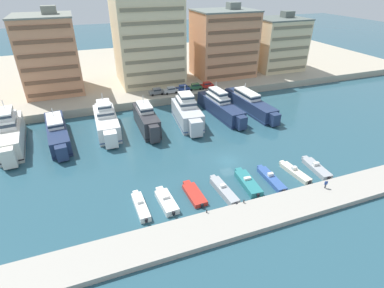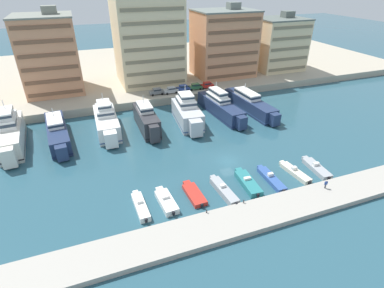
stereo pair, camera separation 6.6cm
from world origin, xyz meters
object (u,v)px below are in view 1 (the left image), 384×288
motorboat_white_left (166,201)px  yacht_silver_center (187,113)px  yacht_charcoal_center_left (147,120)px  car_silver_left (171,90)px  motorboat_teal_center (248,182)px  yacht_ivory_far_left (11,134)px  yacht_navy_left (57,132)px  motorboat_blue_center_right (271,179)px  motorboat_red_mid_left (194,194)px  motorboat_cream_mid_right (295,172)px  car_red_center (207,85)px  pedestrian_near_edge (326,183)px  motorboat_white_far_left (141,206)px  motorboat_grey_right (316,168)px  car_blue_mid_left (183,88)px  car_grey_far_left (157,91)px  yacht_navy_center_right (220,106)px  motorboat_grey_center_left (224,190)px  yacht_navy_mid_right (250,104)px  yacht_white_mid_left (106,121)px  car_green_center_left (195,86)px

motorboat_white_left → yacht_silver_center: bearing=63.8°
yacht_charcoal_center_left → car_silver_left: (10.62, 15.74, 0.63)m
motorboat_teal_center → yacht_ivory_far_left: bearing=143.4°
yacht_navy_left → motorboat_blue_center_right: size_ratio=2.48×
motorboat_red_mid_left → motorboat_cream_mid_right: size_ratio=0.92×
motorboat_white_left → motorboat_teal_center: bearing=-0.8°
car_red_center → pedestrian_near_edge: 49.21m
yacht_silver_center → car_silver_left: (0.72, 15.80, 0.44)m
yacht_navy_left → motorboat_white_far_left: yacht_navy_left is taller
motorboat_grey_right → motorboat_white_left: bearing=178.7°
yacht_charcoal_center_left → car_blue_mid_left: 21.74m
yacht_navy_left → car_grey_far_left: yacht_navy_left is taller
yacht_navy_center_right → motorboat_white_far_left: (-26.49, -28.02, -1.79)m
car_grey_far_left → motorboat_blue_center_right: bearing=-78.1°
motorboat_grey_center_left → motorboat_teal_center: (4.82, 0.62, -0.06)m
yacht_navy_mid_right → motorboat_cream_mid_right: yacht_navy_mid_right is taller
motorboat_red_mid_left → motorboat_teal_center: 9.61m
motorboat_grey_right → car_grey_far_left: size_ratio=1.81×
yacht_navy_left → car_silver_left: (29.73, 14.17, 1.12)m
motorboat_grey_center_left → car_silver_left: bearing=84.4°
motorboat_red_mid_left → car_silver_left: bearing=77.9°
motorboat_blue_center_right → car_blue_mid_left: bearing=91.7°
motorboat_teal_center → motorboat_blue_center_right: 4.46m
yacht_navy_center_right → car_blue_mid_left: 15.46m
motorboat_teal_center → car_blue_mid_left: 43.24m
yacht_silver_center → motorboat_cream_mid_right: 29.06m
yacht_ivory_far_left → yacht_white_mid_left: bearing=0.0°
motorboat_blue_center_right → yacht_navy_mid_right: bearing=67.1°
yacht_silver_center → yacht_navy_mid_right: bearing=4.5°
yacht_silver_center → motorboat_cream_mid_right: yacht_silver_center is taller
car_green_center_left → pedestrian_near_edge: bearing=-85.4°
yacht_navy_center_right → car_grey_far_left: yacht_navy_center_right is taller
motorboat_cream_mid_right → motorboat_blue_center_right: bearing=-178.0°
car_silver_left → pedestrian_near_edge: bearing=-76.8°
car_grey_far_left → car_red_center: (15.19, 0.18, 0.00)m
motorboat_grey_right → motorboat_blue_center_right: bearing=179.4°
yacht_ivory_far_left → motorboat_red_mid_left: size_ratio=2.92×
motorboat_white_left → motorboat_cream_mid_right: (23.92, -0.37, -0.09)m
yacht_charcoal_center_left → pedestrian_near_edge: bearing=-56.2°
yacht_navy_center_right → car_grey_far_left: bearing=131.6°
motorboat_grey_center_left → motorboat_teal_center: bearing=7.3°
yacht_navy_left → motorboat_red_mid_left: 34.74m
yacht_silver_center → motorboat_grey_right: bearing=-60.5°
yacht_navy_center_right → motorboat_grey_center_left: 31.86m
car_silver_left → motorboat_blue_center_right: bearing=-83.3°
motorboat_cream_mid_right → motorboat_grey_right: size_ratio=1.00×
motorboat_white_far_left → pedestrian_near_edge: pedestrian_near_edge is taller
yacht_white_mid_left → motorboat_blue_center_right: (24.36, -29.44, -2.05)m
yacht_silver_center → motorboat_grey_center_left: size_ratio=2.02×
yacht_silver_center → pedestrian_near_edge: bearing=-69.7°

